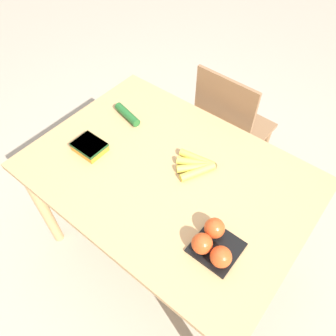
# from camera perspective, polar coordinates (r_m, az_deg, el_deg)

# --- Properties ---
(ground_plane) EXTENTS (12.00, 12.00, 0.00)m
(ground_plane) POSITION_cam_1_polar(r_m,az_deg,el_deg) (2.19, -0.00, -13.30)
(ground_plane) COLOR #B7A88E
(dining_table) EXTENTS (1.31, 0.93, 0.77)m
(dining_table) POSITION_cam_1_polar(r_m,az_deg,el_deg) (1.62, -0.00, -2.93)
(dining_table) COLOR tan
(dining_table) RESTS_ON ground_plane
(chair) EXTENTS (0.43, 0.41, 0.95)m
(chair) POSITION_cam_1_polar(r_m,az_deg,el_deg) (2.15, 10.61, 6.68)
(chair) COLOR #8E6642
(chair) RESTS_ON ground_plane
(banana_bunch) EXTENTS (0.19, 0.18, 0.04)m
(banana_bunch) POSITION_cam_1_polar(r_m,az_deg,el_deg) (1.55, 5.05, 0.52)
(banana_bunch) COLOR brown
(banana_bunch) RESTS_ON dining_table
(tomato_pack) EXTENTS (0.18, 0.18, 0.09)m
(tomato_pack) POSITION_cam_1_polar(r_m,az_deg,el_deg) (1.30, 7.85, -12.87)
(tomato_pack) COLOR black
(tomato_pack) RESTS_ON dining_table
(carrot_bag) EXTENTS (0.15, 0.12, 0.05)m
(carrot_bag) POSITION_cam_1_polar(r_m,az_deg,el_deg) (1.65, -13.50, 3.69)
(carrot_bag) COLOR orange
(carrot_bag) RESTS_ON dining_table
(cucumber_near) EXTENTS (0.19, 0.08, 0.04)m
(cucumber_near) POSITION_cam_1_polar(r_m,az_deg,el_deg) (1.80, -7.10, 9.25)
(cucumber_near) COLOR #236028
(cucumber_near) RESTS_ON dining_table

